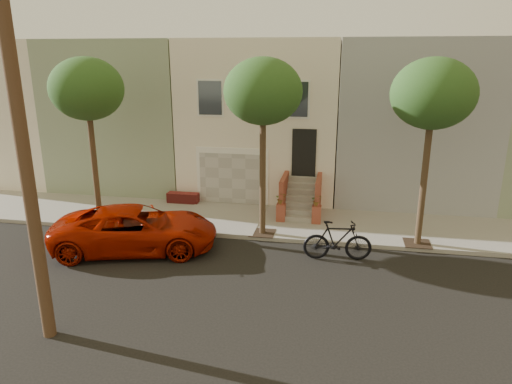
# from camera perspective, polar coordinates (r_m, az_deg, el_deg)

# --- Properties ---
(ground) EXTENTS (90.00, 90.00, 0.00)m
(ground) POSITION_cam_1_polar(r_m,az_deg,el_deg) (13.99, -6.06, -11.15)
(ground) COLOR black
(ground) RESTS_ON ground
(sidewalk) EXTENTS (40.00, 3.70, 0.15)m
(sidewalk) POSITION_cam_1_polar(r_m,az_deg,el_deg) (18.71, -1.49, -3.47)
(sidewalk) COLOR gray
(sidewalk) RESTS_ON ground
(house_row) EXTENTS (33.10, 11.70, 7.00)m
(house_row) POSITION_cam_1_polar(r_m,az_deg,el_deg) (23.49, 1.41, 9.62)
(house_row) COLOR beige
(house_row) RESTS_ON sidewalk
(tree_left) EXTENTS (2.70, 2.57, 6.30)m
(tree_left) POSITION_cam_1_polar(r_m,az_deg,el_deg) (18.25, -20.15, 11.73)
(tree_left) COLOR #2D2116
(tree_left) RESTS_ON sidewalk
(tree_mid) EXTENTS (2.70, 2.57, 6.30)m
(tree_mid) POSITION_cam_1_polar(r_m,az_deg,el_deg) (16.01, 0.87, 12.17)
(tree_mid) COLOR #2D2116
(tree_mid) RESTS_ON sidewalk
(tree_right) EXTENTS (2.70, 2.57, 6.30)m
(tree_right) POSITION_cam_1_polar(r_m,az_deg,el_deg) (16.05, 21.01, 11.11)
(tree_right) COLOR #2D2116
(tree_right) RESTS_ON sidewalk
(pickup_truck) EXTENTS (5.96, 3.84, 1.53)m
(pickup_truck) POSITION_cam_1_polar(r_m,az_deg,el_deg) (16.38, -14.59, -4.43)
(pickup_truck) COLOR #9B1300
(pickup_truck) RESTS_ON ground
(motorcycle) EXTENTS (2.28, 0.87, 1.34)m
(motorcycle) POSITION_cam_1_polar(r_m,az_deg,el_deg) (15.38, 10.03, -5.92)
(motorcycle) COLOR black
(motorcycle) RESTS_ON ground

